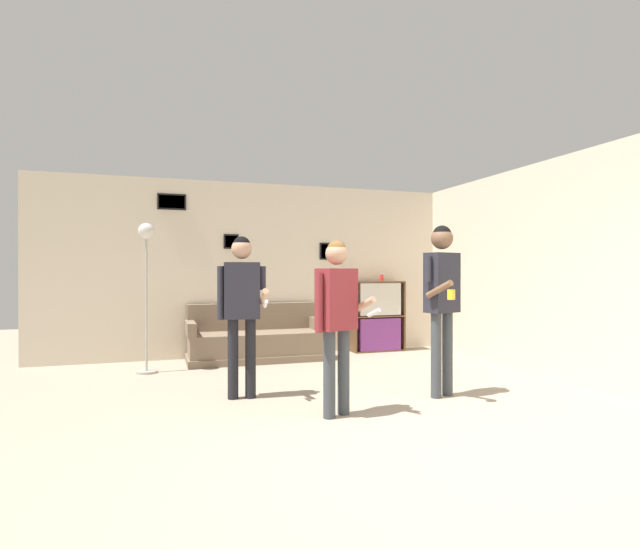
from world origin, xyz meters
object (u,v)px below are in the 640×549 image
(couch, at_px, (256,341))
(person_player_foreground_center, at_px, (337,309))
(bookshelf, at_px, (377,316))
(person_player_foreground_left, at_px, (242,299))
(person_watcher_holding_cup, at_px, (442,290))
(drinking_cup, at_px, (382,278))
(floor_lamp, at_px, (146,266))

(couch, distance_m, person_player_foreground_center, 3.17)
(bookshelf, height_order, person_player_foreground_left, person_player_foreground_left)
(bookshelf, relative_size, person_player_foreground_center, 0.73)
(couch, height_order, person_player_foreground_center, person_player_foreground_center)
(couch, xyz_separation_m, person_watcher_holding_cup, (1.45, -2.76, 0.84))
(person_watcher_holding_cup, distance_m, drinking_cup, 3.04)
(couch, height_order, person_watcher_holding_cup, person_watcher_holding_cup)
(couch, relative_size, person_player_foreground_center, 1.26)
(floor_lamp, distance_m, person_player_foreground_left, 1.98)
(person_player_foreground_center, height_order, person_watcher_holding_cup, person_watcher_holding_cup)
(drinking_cup, bearing_deg, bookshelf, -179.38)
(bookshelf, bearing_deg, person_player_foreground_left, -137.70)
(floor_lamp, height_order, person_player_foreground_center, floor_lamp)
(person_player_foreground_center, bearing_deg, floor_lamp, 123.12)
(bookshelf, xyz_separation_m, drinking_cup, (0.07, 0.00, 0.63))
(person_player_foreground_center, bearing_deg, drinking_cup, 58.96)
(person_player_foreground_left, bearing_deg, floor_lamp, 119.90)
(person_player_foreground_left, height_order, drinking_cup, person_player_foreground_left)
(person_player_foreground_center, bearing_deg, person_player_foreground_left, 128.54)
(couch, bearing_deg, floor_lamp, -161.82)
(bookshelf, bearing_deg, floor_lamp, -168.92)
(couch, xyz_separation_m, floor_lamp, (-1.53, -0.50, 1.11))
(drinking_cup, bearing_deg, person_player_foreground_left, -138.48)
(person_player_foreground_center, relative_size, person_watcher_holding_cup, 0.89)
(person_player_foreground_left, xyz_separation_m, person_player_foreground_center, (0.72, -0.90, -0.06))
(bookshelf, distance_m, floor_lamp, 3.75)
(couch, distance_m, person_player_foreground_left, 2.38)
(person_player_foreground_left, relative_size, person_watcher_holding_cup, 0.93)
(person_player_foreground_left, relative_size, drinking_cup, 15.57)
(person_player_foreground_left, bearing_deg, drinking_cup, 41.52)
(floor_lamp, relative_size, person_watcher_holding_cup, 1.08)
(drinking_cup, bearing_deg, person_watcher_holding_cup, -103.01)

